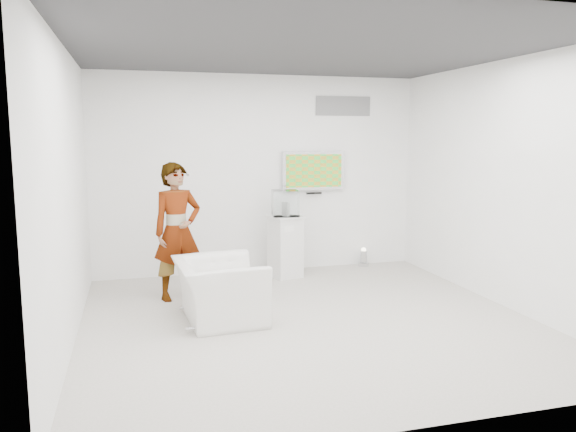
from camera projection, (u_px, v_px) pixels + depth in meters
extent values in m
cube|color=beige|center=(308.00, 320.00, 6.40)|extent=(5.00, 5.00, 0.01)
cube|color=#313133|center=(309.00, 50.00, 5.98)|extent=(5.00, 5.00, 0.01)
cube|color=white|center=(259.00, 175.00, 8.57)|extent=(5.00, 0.01, 3.00)
cube|color=white|center=(420.00, 223.00, 3.80)|extent=(5.00, 0.01, 3.00)
cube|color=white|center=(67.00, 196.00, 5.53)|extent=(0.01, 5.00, 3.00)
cube|color=white|center=(504.00, 184.00, 6.85)|extent=(0.01, 5.00, 3.00)
cube|color=silver|center=(313.00, 171.00, 8.74)|extent=(1.00, 0.08, 0.60)
cube|color=slate|center=(343.00, 106.00, 8.77)|extent=(0.90, 0.02, 0.30)
imported|color=white|center=(177.00, 231.00, 7.15)|extent=(0.75, 0.61, 1.76)
imported|color=white|center=(219.00, 290.00, 6.36)|extent=(1.00, 1.13, 0.70)
cube|color=silver|center=(285.00, 246.00, 8.33)|extent=(0.55, 0.55, 0.92)
cylinder|color=silver|center=(364.00, 257.00, 9.06)|extent=(0.21, 0.21, 0.28)
cube|color=silver|center=(285.00, 203.00, 8.24)|extent=(0.43, 0.43, 0.38)
cube|color=silver|center=(285.00, 209.00, 8.25)|extent=(0.09, 0.16, 0.21)
cube|color=silver|center=(189.00, 175.00, 7.32)|extent=(0.06, 0.13, 0.03)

